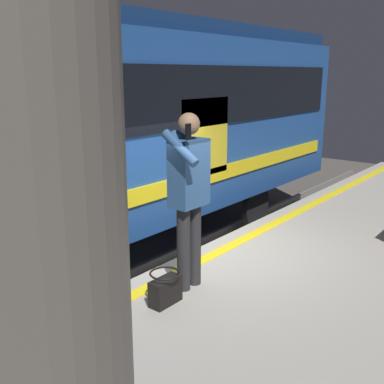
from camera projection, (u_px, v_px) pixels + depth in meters
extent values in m
plane|color=#4C4742|center=(195.00, 316.00, 6.16)|extent=(24.70, 24.70, 0.00)
cube|color=#9E998E|center=(358.00, 341.00, 4.73)|extent=(15.35, 4.30, 0.96)
cube|color=yellow|center=(214.00, 254.00, 5.73)|extent=(15.04, 0.16, 0.01)
cube|color=slate|center=(118.00, 279.00, 7.06)|extent=(19.96, 0.08, 0.16)
cube|color=slate|center=(62.00, 257.00, 7.93)|extent=(19.96, 0.08, 0.16)
cube|color=#1E478C|center=(6.00, 138.00, 6.02)|extent=(13.92, 2.86, 2.77)
cube|color=black|center=(71.00, 105.00, 5.02)|extent=(13.23, 0.03, 0.90)
cube|color=yellow|center=(78.00, 213.00, 5.33)|extent=(13.23, 0.03, 0.24)
cube|color=gold|center=(205.00, 138.00, 7.01)|extent=(1.15, 0.02, 1.20)
cylinder|color=black|center=(256.00, 206.00, 9.18)|extent=(0.84, 0.12, 0.84)
cylinder|color=black|center=(170.00, 188.00, 10.57)|extent=(0.84, 0.12, 0.84)
cylinder|color=#262628|center=(194.00, 244.00, 4.85)|extent=(0.14, 0.14, 0.90)
cylinder|color=#262628|center=(184.00, 249.00, 4.71)|extent=(0.14, 0.14, 0.90)
cube|color=#2D517F|center=(189.00, 173.00, 4.58)|extent=(0.40, 0.24, 0.68)
sphere|color=#2D517F|center=(177.00, 140.00, 4.60)|extent=(0.20, 0.20, 0.20)
sphere|color=#997051|center=(189.00, 124.00, 4.46)|extent=(0.22, 0.22, 0.22)
cylinder|color=#2D517F|center=(204.00, 175.00, 4.79)|extent=(0.09, 0.09, 0.61)
cylinder|color=#2D517F|center=(180.00, 148.00, 4.29)|extent=(0.09, 0.42, 0.33)
cube|color=black|center=(188.00, 132.00, 4.19)|extent=(0.07, 0.02, 0.15)
cube|color=black|center=(165.00, 291.00, 4.49)|extent=(0.34, 0.16, 0.26)
torus|color=black|center=(165.00, 273.00, 4.44)|extent=(0.31, 0.31, 0.02)
cylinder|color=#59544C|center=(11.00, 139.00, 0.84)|extent=(0.41, 0.41, 4.18)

